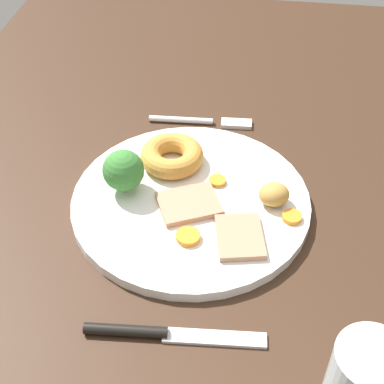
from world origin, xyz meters
TOP-DOWN VIEW (x-y plane):
  - dining_table at (0.00, 0.00)cm, footprint 120.00×84.00cm
  - dinner_plate at (2.28, 0.15)cm, footprint 29.68×29.68cm
  - meat_slice_main at (8.36, 6.58)cm, footprint 7.70×6.50cm
  - meat_slice_under at (3.81, -0.47)cm, footprint 8.26×8.95cm
  - yorkshire_pudding at (-3.94, -3.41)cm, footprint 8.35×8.35cm
  - roast_potato_left at (1.71, 10.15)cm, footprint 4.15×4.40cm
  - carrot_coin_front at (-1.03, 2.94)cm, footprint 2.20×2.20cm
  - carrot_coin_back at (4.17, 12.47)cm, footprint 2.39×2.39cm
  - carrot_coin_side at (9.12, 0.69)cm, footprint 2.84×2.84cm
  - broccoli_floret at (1.90, -8.41)cm, footprint 5.18×5.18cm
  - fork at (-15.42, -0.64)cm, footprint 2.26×15.31cm
  - knife at (21.47, -0.51)cm, footprint 2.85×18.56cm

SIDE VIEW (x-z plane):
  - dining_table at x=0.00cm, z-range 0.00..3.60cm
  - fork at x=-15.42cm, z-range 3.54..4.44cm
  - knife at x=21.47cm, z-range 3.45..4.65cm
  - dinner_plate at x=2.28cm, z-range 3.60..5.00cm
  - carrot_coin_front at x=-1.03cm, z-range 5.00..5.53cm
  - carrot_coin_back at x=4.17cm, z-range 5.00..5.60cm
  - carrot_coin_side at x=9.12cm, z-range 5.00..5.68cm
  - meat_slice_main at x=8.36cm, z-range 5.00..5.80cm
  - meat_slice_under at x=3.81cm, z-range 5.00..5.80cm
  - yorkshire_pudding at x=-3.94cm, z-range 5.00..7.69cm
  - roast_potato_left at x=1.71cm, z-range 5.00..7.81cm
  - broccoli_floret at x=1.90cm, z-range 5.24..10.96cm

